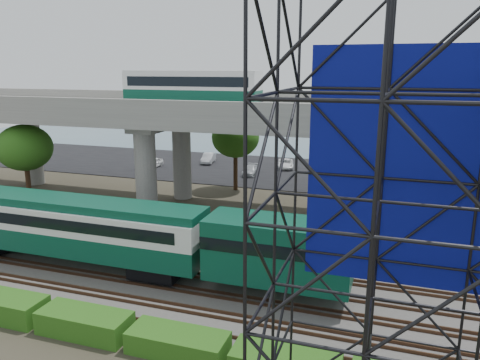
% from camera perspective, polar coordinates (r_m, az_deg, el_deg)
% --- Properties ---
extents(ground, '(140.00, 140.00, 0.00)m').
position_cam_1_polar(ground, '(26.62, -5.37, -14.93)').
color(ground, '#474233').
rests_on(ground, ground).
extents(ballast_bed, '(90.00, 12.00, 0.20)m').
position_cam_1_polar(ballast_bed, '(28.20, -3.70, -12.93)').
color(ballast_bed, slate).
rests_on(ballast_bed, ground).
extents(service_road, '(90.00, 5.00, 0.08)m').
position_cam_1_polar(service_road, '(35.57, 1.51, -7.22)').
color(service_road, black).
rests_on(service_road, ground).
extents(parking_lot, '(90.00, 18.00, 0.08)m').
position_cam_1_polar(parking_lot, '(57.55, 8.39, 0.79)').
color(parking_lot, black).
rests_on(parking_lot, ground).
extents(harbor_water, '(140.00, 40.00, 0.03)m').
position_cam_1_polar(harbor_water, '(78.93, 11.27, 4.14)').
color(harbor_water, '#456272').
rests_on(harbor_water, ground).
extents(rail_tracks, '(90.00, 9.52, 0.16)m').
position_cam_1_polar(rail_tracks, '(28.12, -3.70, -12.61)').
color(rail_tracks, '#472D1E').
rests_on(rail_tracks, ballast_bed).
extents(commuter_train, '(29.30, 3.06, 4.30)m').
position_cam_1_polar(commuter_train, '(30.74, -17.46, -5.65)').
color(commuter_train, black).
rests_on(commuter_train, rail_tracks).
extents(overpass, '(80.00, 12.00, 12.40)m').
position_cam_1_polar(overpass, '(38.93, 3.23, 7.00)').
color(overpass, '#9E9B93').
rests_on(overpass, ground).
extents(scaffold_tower, '(9.36, 6.36, 15.00)m').
position_cam_1_polar(scaffold_tower, '(14.36, 22.20, -8.80)').
color(scaffold_tower, black).
rests_on(scaffold_tower, ground).
extents(hedge_strip, '(34.60, 1.80, 1.20)m').
position_cam_1_polar(hedge_strip, '(22.62, -7.58, -18.97)').
color(hedge_strip, '#265112').
rests_on(hedge_strip, ground).
extents(trees, '(40.94, 16.94, 7.69)m').
position_cam_1_polar(trees, '(40.74, -2.39, 3.55)').
color(trees, '#382314').
rests_on(trees, ground).
extents(suv, '(4.99, 3.53, 1.26)m').
position_cam_1_polar(suv, '(37.85, -5.77, -4.90)').
color(suv, black).
rests_on(suv, service_road).
extents(parked_cars, '(39.29, 9.24, 1.30)m').
position_cam_1_polar(parked_cars, '(56.97, 8.62, 1.30)').
color(parked_cars, white).
rests_on(parked_cars, parking_lot).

